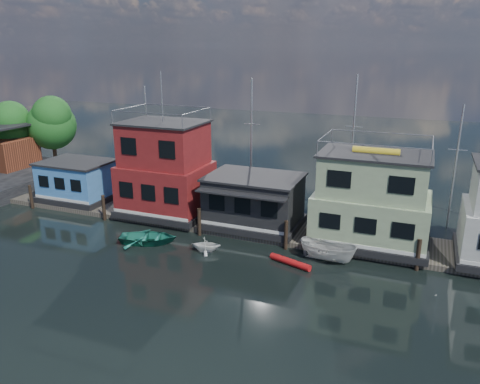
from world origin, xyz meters
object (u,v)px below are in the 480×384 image
at_px(houseboat_red, 165,171).
at_px(dinghy_teal, 148,238).
at_px(houseboat_dark, 254,201).
at_px(houseboat_blue, 77,181).
at_px(houseboat_green, 372,201).
at_px(motorboat, 328,251).
at_px(red_kayak, 290,262).
at_px(dinghy_white, 206,245).

height_order(houseboat_red, dinghy_teal, houseboat_red).
bearing_deg(houseboat_dark, dinghy_teal, -138.86).
distance_m(houseboat_blue, dinghy_teal, 12.57).
bearing_deg(houseboat_green, houseboat_dark, -179.88).
distance_m(houseboat_red, houseboat_green, 17.01).
bearing_deg(houseboat_blue, houseboat_dark, -0.06).
bearing_deg(houseboat_red, houseboat_green, 0.00).
relative_size(houseboat_green, motorboat, 2.07).
distance_m(houseboat_blue, houseboat_dark, 17.50).
relative_size(red_kayak, dinghy_teal, 0.72).
bearing_deg(houseboat_blue, motorboat, -8.78).
bearing_deg(houseboat_blue, red_kayak, -13.27).
height_order(houseboat_blue, houseboat_dark, houseboat_dark).
bearing_deg(houseboat_green, houseboat_red, -180.00).
xyz_separation_m(houseboat_blue, houseboat_red, (9.50, 0.00, 1.90)).
distance_m(red_kayak, dinghy_teal, 10.93).
relative_size(houseboat_blue, dinghy_teal, 1.49).
height_order(houseboat_dark, dinghy_teal, houseboat_dark).
height_order(dinghy_white, red_kayak, dinghy_white).
relative_size(houseboat_blue, houseboat_dark, 0.86).
xyz_separation_m(houseboat_blue, dinghy_teal, (11.11, -5.60, -1.76)).
distance_m(houseboat_red, motorboat, 15.57).
distance_m(motorboat, red_kayak, 2.70).
xyz_separation_m(houseboat_dark, dinghy_white, (-1.68, -5.36, -1.86)).
relative_size(houseboat_red, houseboat_green, 1.41).
relative_size(houseboat_dark, dinghy_white, 3.51).
bearing_deg(motorboat, houseboat_blue, 90.62).
height_order(houseboat_blue, dinghy_teal, houseboat_blue).
distance_m(houseboat_red, houseboat_dark, 8.18).
bearing_deg(houseboat_red, red_kayak, -22.51).
bearing_deg(red_kayak, dinghy_teal, -159.38).
bearing_deg(houseboat_dark, houseboat_red, 179.86).
distance_m(houseboat_green, dinghy_white, 12.32).
bearing_deg(houseboat_red, dinghy_white, -40.39).
height_order(houseboat_red, houseboat_dark, houseboat_red).
height_order(houseboat_blue, red_kayak, houseboat_blue).
bearing_deg(houseboat_green, dinghy_teal, -160.01).
bearing_deg(houseboat_red, houseboat_blue, -180.00).
bearing_deg(houseboat_red, houseboat_dark, -0.14).
xyz_separation_m(dinghy_white, motorboat, (8.42, 1.64, 0.23)).
relative_size(houseboat_dark, dinghy_teal, 1.73).
bearing_deg(dinghy_white, houseboat_blue, 55.79).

